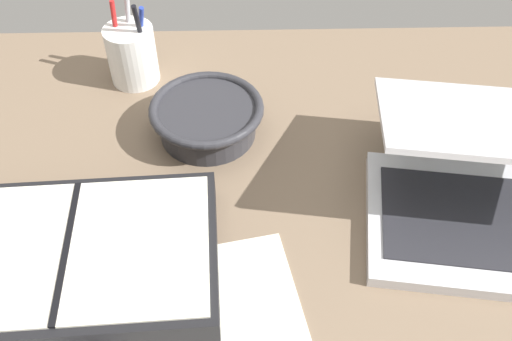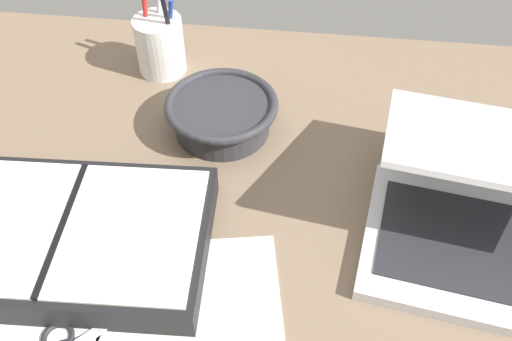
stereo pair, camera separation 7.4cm
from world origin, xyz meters
The scene contains 7 objects.
desk_top centered at (0.00, 0.00, 1.00)cm, with size 140.00×100.00×2.00cm, color #75604C.
laptop centered at (33.10, 4.36, 6.97)cm, with size 34.90×33.81×15.71cm.
bowl centered at (-4.56, 21.37, 5.20)cm, with size 17.37×17.37×5.70cm.
pen_cup centered at (-17.42, 35.52, 7.06)cm, with size 8.15×8.15×14.99cm.
planner centered at (-20.54, -3.43, 4.28)cm, with size 37.17×24.78×4.74cm.
scissors centered at (-15.67, -16.16, 2.34)cm, with size 11.91×10.28×0.80cm.
paper_sheet_front centered at (-2.49, -14.27, 2.08)cm, with size 21.57×27.81×0.16cm, color silver.
Camera 2 is at (8.66, -43.70, 62.79)cm, focal length 40.00 mm.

